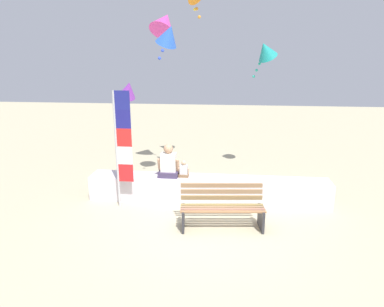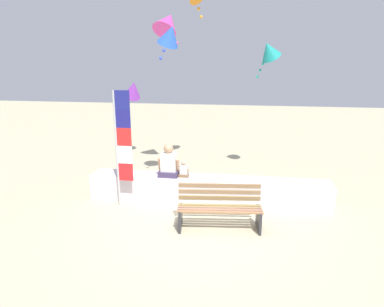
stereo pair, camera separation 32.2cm
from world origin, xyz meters
The scene contains 10 objects.
ground_plane centered at (0.00, 0.00, 0.00)m, with size 40.00×40.00×0.00m, color #B8AE8C.
seawall_ledge centered at (0.00, 1.36, 0.31)m, with size 5.85×0.64×0.61m, color silver.
park_bench centered at (0.38, 0.06, 0.42)m, with size 1.78×0.79×0.88m.
person_adult centered at (-0.97, 1.37, 0.93)m, with size 0.53×0.39×0.82m.
person_child centered at (-0.60, 1.37, 0.77)m, with size 0.27×0.20×0.42m.
flag_banner centered at (-1.95, 0.82, 1.57)m, with size 0.39×0.05×2.74m.
kite_magenta centered at (-1.39, 3.42, 4.38)m, with size 0.98×1.10×1.03m.
kite_purple centered at (-2.95, 4.84, 2.41)m, with size 0.93×0.96×1.15m.
kite_teal centered at (1.42, 3.50, 3.63)m, with size 0.88×0.87×1.10m.
kite_blue centered at (-1.05, 2.13, 3.96)m, with size 0.88×0.86×0.91m.
Camera 2 is at (0.80, -6.41, 3.39)m, focal length 31.75 mm.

